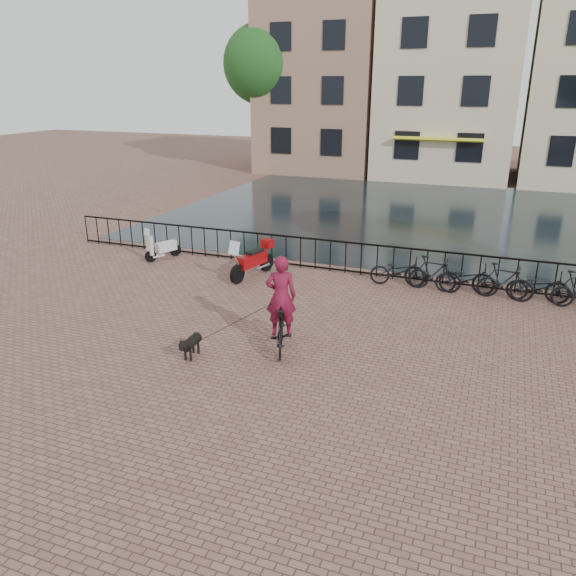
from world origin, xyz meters
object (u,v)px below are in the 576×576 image
(dog, at_px, (192,345))
(scooter, at_px, (162,242))
(cyclist, at_px, (281,309))
(motorcycle, at_px, (252,256))

(dog, bearing_deg, scooter, 124.13)
(cyclist, distance_m, dog, 2.10)
(scooter, bearing_deg, dog, -29.59)
(dog, height_order, motorcycle, motorcycle)
(dog, relative_size, motorcycle, 0.43)
(cyclist, bearing_deg, motorcycle, -77.97)
(cyclist, xyz_separation_m, scooter, (-6.29, 4.95, -0.39))
(cyclist, relative_size, dog, 3.04)
(motorcycle, relative_size, scooter, 1.49)
(motorcycle, bearing_deg, dog, -65.38)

